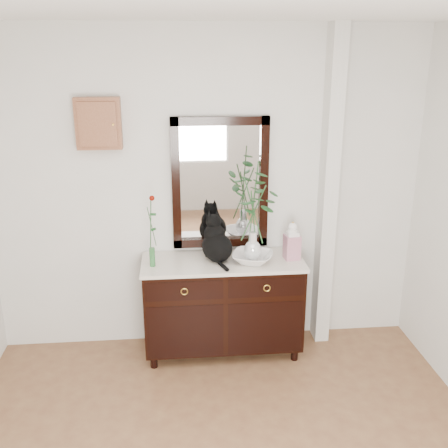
{
  "coord_description": "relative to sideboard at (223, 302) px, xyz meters",
  "views": [
    {
      "loc": [
        -0.26,
        -2.23,
        2.5
      ],
      "look_at": [
        0.1,
        1.63,
        1.2
      ],
      "focal_mm": 42.0,
      "sensor_mm": 36.0,
      "label": 1
    }
  ],
  "objects": [
    {
      "name": "pilaster",
      "position": [
        0.9,
        0.17,
        0.88
      ],
      "size": [
        0.12,
        0.2,
        2.7
      ],
      "primitive_type": "cube",
      "color": "silver",
      "rests_on": "ground"
    },
    {
      "name": "cat",
      "position": [
        -0.05,
        0.01,
        0.57
      ],
      "size": [
        0.36,
        0.4,
        0.39
      ],
      "primitive_type": null,
      "rotation": [
        0.0,
        0.0,
        0.33
      ],
      "color": "black",
      "rests_on": "sideboard"
    },
    {
      "name": "ginger_jar",
      "position": [
        0.57,
        -0.01,
        0.54
      ],
      "size": [
        0.13,
        0.13,
        0.32
      ],
      "primitive_type": null,
      "rotation": [
        0.0,
        0.0,
        0.12
      ],
      "color": "silver",
      "rests_on": "sideboard"
    },
    {
      "name": "sideboard",
      "position": [
        0.0,
        0.0,
        0.0
      ],
      "size": [
        1.33,
        0.52,
        0.82
      ],
      "color": "black",
      "rests_on": "ground"
    },
    {
      "name": "bud_vase_rose",
      "position": [
        -0.57,
        -0.06,
        0.67
      ],
      "size": [
        0.09,
        0.09,
        0.6
      ],
      "primitive_type": null,
      "rotation": [
        0.0,
        0.0,
        0.36
      ],
      "color": "#307038",
      "rests_on": "sideboard"
    },
    {
      "name": "wall_back",
      "position": [
        -0.1,
        0.25,
        0.88
      ],
      "size": [
        3.6,
        0.04,
        2.7
      ],
      "primitive_type": "cube",
      "color": "silver",
      "rests_on": "ground"
    },
    {
      "name": "lotus_bowl",
      "position": [
        0.24,
        -0.06,
        0.42
      ],
      "size": [
        0.42,
        0.42,
        0.08
      ],
      "primitive_type": "imported",
      "rotation": [
        0.0,
        0.0,
        -0.33
      ],
      "color": "white",
      "rests_on": "sideboard"
    },
    {
      "name": "key_cabinet",
      "position": [
        -0.95,
        0.21,
        1.48
      ],
      "size": [
        0.35,
        0.1,
        0.4
      ],
      "primitive_type": "cube",
      "color": "brown",
      "rests_on": "wall_back"
    },
    {
      "name": "wall_mirror",
      "position": [
        -0.0,
        0.24,
        0.97
      ],
      "size": [
        0.8,
        0.06,
        1.1
      ],
      "color": "black",
      "rests_on": "wall_back"
    },
    {
      "name": "vase_branches",
      "position": [
        0.24,
        -0.06,
        0.81
      ],
      "size": [
        0.49,
        0.49,
        0.83
      ],
      "primitive_type": null,
      "rotation": [
        0.0,
        0.0,
        -0.29
      ],
      "color": "silver",
      "rests_on": "lotus_bowl"
    }
  ]
}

